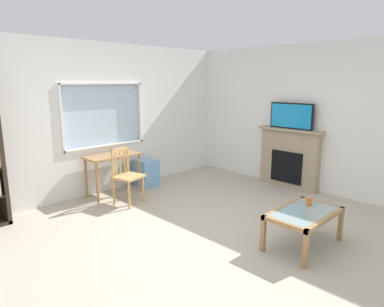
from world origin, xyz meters
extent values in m
cube|color=#B2A893|center=(0.00, 0.00, -0.01)|extent=(6.39, 6.08, 0.02)
cube|color=white|center=(0.00, 2.54, 0.41)|extent=(5.39, 0.12, 0.81)
cube|color=white|center=(0.00, 2.54, 2.25)|extent=(5.39, 0.12, 0.67)
cube|color=white|center=(1.76, 2.54, 1.36)|extent=(1.86, 0.12, 1.10)
cube|color=silver|center=(0.07, 2.55, 1.36)|extent=(1.52, 0.02, 1.10)
cube|color=white|center=(0.07, 2.48, 0.83)|extent=(1.58, 0.06, 0.03)
cube|color=white|center=(0.07, 2.48, 1.90)|extent=(1.58, 0.06, 0.03)
cube|color=white|center=(-0.69, 2.48, 1.36)|extent=(0.03, 0.06, 1.10)
cube|color=white|center=(0.83, 2.48, 1.36)|extent=(0.03, 0.06, 1.10)
cube|color=white|center=(2.75, 0.00, 1.29)|extent=(0.12, 5.28, 2.59)
cube|color=#A37547|center=(0.02, 2.19, 0.70)|extent=(0.92, 0.47, 0.03)
cylinder|color=#A37547|center=(-0.39, 2.01, 0.34)|extent=(0.04, 0.04, 0.68)
cylinder|color=#A37547|center=(0.43, 2.01, 0.34)|extent=(0.04, 0.04, 0.68)
cylinder|color=#A37547|center=(-0.39, 2.37, 0.34)|extent=(0.04, 0.04, 0.68)
cylinder|color=#A37547|center=(0.43, 2.37, 0.34)|extent=(0.04, 0.04, 0.68)
cube|color=tan|center=(-0.04, 1.64, 0.45)|extent=(0.50, 0.49, 0.04)
cylinder|color=tan|center=(-0.17, 1.44, 0.22)|extent=(0.04, 0.04, 0.43)
cylinder|color=tan|center=(0.16, 1.53, 0.22)|extent=(0.04, 0.04, 0.43)
cylinder|color=tan|center=(-0.25, 1.76, 0.22)|extent=(0.04, 0.04, 0.43)
cylinder|color=tan|center=(0.08, 1.84, 0.22)|extent=(0.04, 0.04, 0.43)
cylinder|color=tan|center=(-0.25, 1.76, 0.68)|extent=(0.04, 0.04, 0.45)
cylinder|color=tan|center=(0.08, 1.84, 0.68)|extent=(0.04, 0.04, 0.45)
cube|color=tan|center=(-0.08, 1.80, 0.87)|extent=(0.36, 0.12, 0.06)
cylinder|color=tan|center=(-0.18, 1.77, 0.65)|extent=(0.02, 0.02, 0.35)
cylinder|color=tan|center=(-0.08, 1.80, 0.65)|extent=(0.02, 0.02, 0.35)
cylinder|color=tan|center=(0.02, 1.82, 0.65)|extent=(0.02, 0.02, 0.35)
cube|color=#72ADDB|center=(0.76, 2.24, 0.25)|extent=(0.35, 0.40, 0.50)
cube|color=tan|center=(2.60, 0.31, 0.53)|extent=(0.18, 1.12, 1.05)
cube|color=black|center=(2.51, 0.31, 0.39)|extent=(0.03, 0.62, 0.58)
cube|color=tan|center=(2.58, 0.31, 1.07)|extent=(0.26, 1.22, 0.04)
cube|color=black|center=(2.58, 0.31, 1.33)|extent=(0.05, 0.83, 0.47)
cube|color=#198CCC|center=(2.56, 0.31, 1.33)|extent=(0.01, 0.78, 0.42)
cube|color=#8C9E99|center=(0.61, -1.02, 0.42)|extent=(0.85, 0.47, 0.02)
cube|color=#A37547|center=(0.61, -1.28, 0.41)|extent=(0.95, 0.05, 0.05)
cube|color=#A37547|center=(0.61, -0.76, 0.41)|extent=(0.95, 0.05, 0.05)
cube|color=#A37547|center=(0.16, -1.02, 0.41)|extent=(0.05, 0.57, 0.05)
cube|color=#A37547|center=(1.06, -1.02, 0.41)|extent=(0.05, 0.57, 0.05)
cube|color=#A37547|center=(0.16, -1.28, 0.19)|extent=(0.05, 0.05, 0.38)
cube|color=#A37547|center=(1.06, -1.28, 0.19)|extent=(0.05, 0.05, 0.38)
cube|color=#A37547|center=(0.16, -0.76, 0.19)|extent=(0.05, 0.05, 0.38)
cube|color=#A37547|center=(1.06, -0.76, 0.19)|extent=(0.05, 0.05, 0.38)
cylinder|color=orange|center=(0.85, -0.96, 0.48)|extent=(0.07, 0.07, 0.09)
camera|label=1|loc=(-2.97, -2.76, 1.93)|focal=31.72mm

